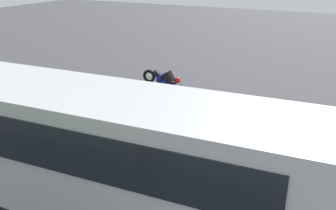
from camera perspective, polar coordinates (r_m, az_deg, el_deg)
ground_plane at (r=13.69m, az=1.34°, el=-5.02°), size 80.00×80.00×0.00m
tour_bus at (r=9.39m, az=-12.58°, el=-7.13°), size 11.55×3.17×3.25m
spectator_far_left at (r=11.11m, az=6.87°, el=-5.40°), size 0.57×0.39×1.80m
spectator_left at (r=11.50m, az=2.07°, el=-4.85°), size 0.58×0.36×1.67m
spectator_centre at (r=11.98m, az=-3.14°, el=-3.76°), size 0.57×0.33×1.67m
spectator_right at (r=12.74m, az=-8.41°, el=-2.42°), size 0.57×0.39×1.67m
parked_motorcycle_silver at (r=12.09m, az=-7.15°, el=-6.32°), size 2.04×0.64×0.99m
parked_motorcycle_dark at (r=10.79m, az=1.47°, el=-9.73°), size 2.05×0.62×0.99m
stunt_motorcycle at (r=16.74m, az=-0.48°, el=3.46°), size 2.07×0.58×1.57m
traffic_cone at (r=15.59m, az=7.99°, el=-0.67°), size 0.34×0.34×0.63m
bay_line_a at (r=13.29m, az=23.43°, el=-7.71°), size 0.23×4.54×0.01m
bay_line_b at (r=13.60m, az=12.23°, el=-5.68°), size 0.24×4.95×0.01m
bay_line_c at (r=14.41m, az=1.99°, el=-3.62°), size 0.24×4.97×0.01m
bay_line_d at (r=15.64m, az=-6.87°, el=-1.74°), size 0.23×4.66×0.01m
bay_line_e at (r=17.19m, az=-14.27°, el=-0.12°), size 0.24×4.88×0.01m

